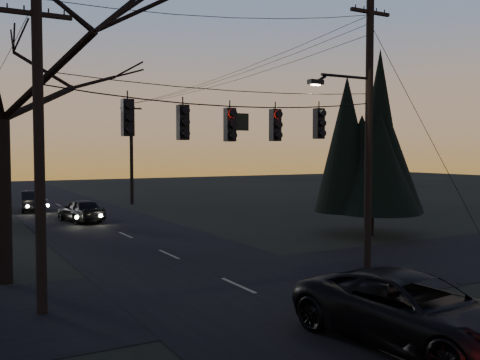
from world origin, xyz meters
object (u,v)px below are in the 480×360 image
utility_pole_right (367,268)px  utility_pole_far_r (132,204)px  sedan_oncoming_a (81,210)px  sedan_oncoming_b (33,201)px  evergreen_right (371,140)px  bare_tree_left (1,53)px  utility_pole_left (42,313)px  suv_near (413,311)px

utility_pole_right → utility_pole_far_r: size_ratio=1.18×
utility_pole_right → sedan_oncoming_a: 19.56m
sedan_oncoming_a → sedan_oncoming_b: (-1.67, 7.86, 0.02)m
utility_pole_far_r → sedan_oncoming_a: size_ratio=2.01×
utility_pole_right → evergreen_right: size_ratio=1.15×
evergreen_right → sedan_oncoming_a: 17.90m
evergreen_right → sedan_oncoming_a: (-11.78, 12.80, -4.21)m
bare_tree_left → sedan_oncoming_a: bearing=68.5°
utility_pole_far_r → sedan_oncoming_b: bearing=-168.4°
utility_pole_left → suv_near: size_ratio=1.50×
utility_pole_left → sedan_oncoming_a: size_ratio=2.01×
utility_pole_far_r → sedan_oncoming_b: (-7.97, -1.63, 0.74)m
utility_pole_left → utility_pole_far_r: bearing=67.7°
utility_pole_right → sedan_oncoming_a: (-6.30, 18.51, 0.72)m
utility_pole_left → evergreen_right: size_ratio=0.98×
bare_tree_left → evergreen_right: 17.73m
utility_pole_left → evergreen_right: (16.98, 5.71, 4.93)m
utility_pole_far_r → suv_near: 34.88m
sedan_oncoming_b → utility_pole_right: bearing=113.3°
utility_pole_left → suv_near: 9.48m
utility_pole_left → sedan_oncoming_b: 26.61m
utility_pole_far_r → sedan_oncoming_b: 8.17m
utility_pole_right → sedan_oncoming_b: utility_pole_right is taller
evergreen_right → suv_near: 16.46m
bare_tree_left → utility_pole_right: bearing=-18.7°
utility_pole_far_r → sedan_oncoming_a: (-6.30, -9.49, 0.72)m
bare_tree_left → evergreen_right: bare_tree_left is taller
suv_near → sedan_oncoming_a: suv_near is taller
utility_pole_left → sedan_oncoming_b: utility_pole_left is taller
bare_tree_left → sedan_oncoming_b: (4.01, 22.32, -6.77)m
utility_pole_right → bare_tree_left: bearing=161.3°
sedan_oncoming_a → bare_tree_left: bearing=58.9°
sedan_oncoming_b → sedan_oncoming_a: bearing=108.5°
utility_pole_left → suv_near: (6.81, -6.55, 0.79)m
bare_tree_left → suv_near: size_ratio=1.90×
utility_pole_left → utility_pole_far_r: same height
utility_pole_left → evergreen_right: evergreen_right is taller
utility_pole_left → evergreen_right: bearing=18.6°
utility_pole_right → suv_near: size_ratio=1.77×
suv_near → evergreen_right: bearing=43.4°
utility_pole_left → sedan_oncoming_a: utility_pole_left is taller
bare_tree_left → sedan_oncoming_a: 16.96m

